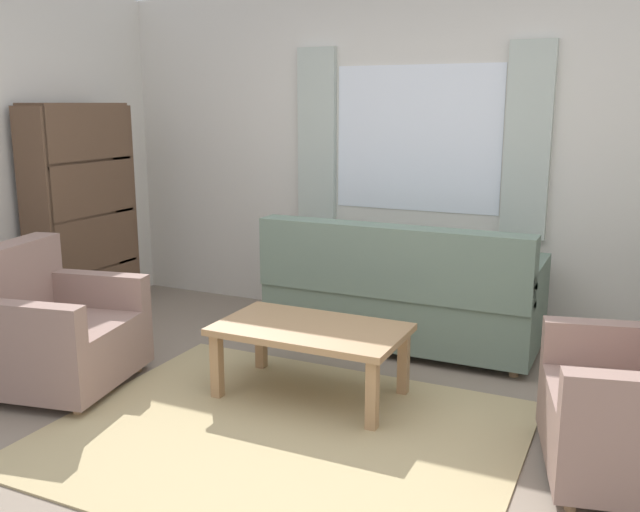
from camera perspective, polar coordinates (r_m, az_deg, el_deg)
name	(u,v)px	position (r m, az deg, el deg)	size (l,w,h in m)	color
ground_plane	(283,436)	(3.78, -3.10, -14.56)	(6.24, 6.24, 0.00)	gray
wall_back	(418,158)	(5.48, 8.11, 7.98)	(5.32, 0.12, 2.60)	silver
window_with_curtains	(416,139)	(5.39, 7.89, 9.52)	(1.98, 0.07, 1.40)	white
area_rug	(283,435)	(3.78, -3.10, -14.48)	(2.40, 1.97, 0.01)	tan
couch	(401,297)	(4.97, 6.67, -3.35)	(1.90, 0.82, 0.92)	slate
armchair_left	(50,331)	(4.57, -21.33, -5.77)	(0.96, 0.98, 0.88)	gray
coffee_table	(311,335)	(4.09, -0.77, -6.56)	(1.10, 0.64, 0.44)	#A87F56
bookshelf	(86,210)	(5.75, -18.73, 3.57)	(0.30, 0.94, 1.72)	brown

